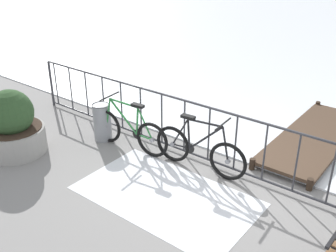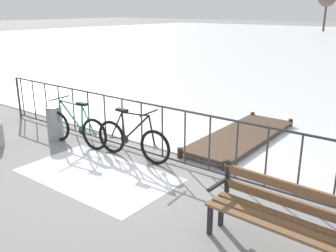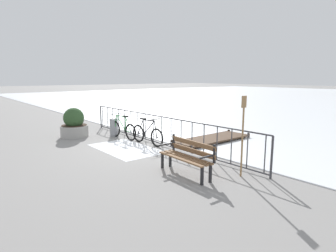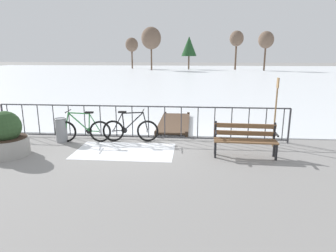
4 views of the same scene
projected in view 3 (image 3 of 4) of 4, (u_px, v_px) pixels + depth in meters
ground_plane at (158, 145)px, 10.24m from camera, size 160.00×160.00×0.00m
snow_patch at (125, 148)px, 9.67m from camera, size 2.72×1.58×0.01m
railing_fence at (157, 129)px, 10.14m from camera, size 9.06×0.06×1.07m
bicycle_near_railing at (147, 134)px, 10.22m from camera, size 1.71×0.52×0.97m
bicycle_second at (123, 129)px, 11.18m from camera, size 1.71×0.52×0.97m
park_bench at (188, 154)px, 7.05m from camera, size 1.62×0.54×0.89m
planter_with_shrub at (74, 125)px, 11.51m from camera, size 1.10×1.10×1.19m
trash_bin at (114, 127)px, 11.67m from camera, size 0.35×0.35×0.73m
oar_upright at (243, 131)px, 6.77m from camera, size 0.04×0.16×1.98m
wooden_dock at (212, 139)px, 10.69m from camera, size 1.10×3.29×0.20m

